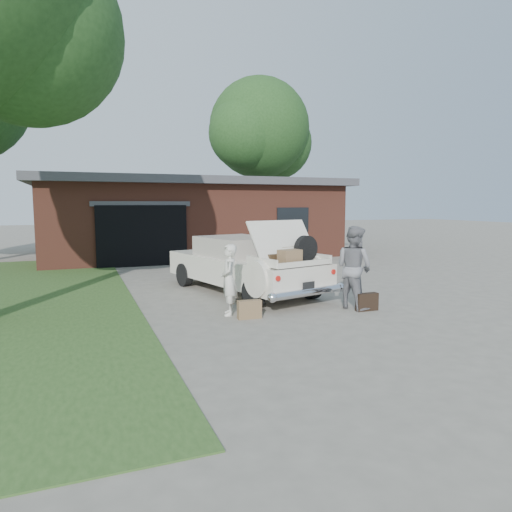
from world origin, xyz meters
name	(u,v)px	position (x,y,z in m)	size (l,w,h in m)	color
ground	(266,310)	(0.00, 0.00, 0.00)	(90.00, 90.00, 0.00)	gray
house	(188,217)	(0.98, 11.47, 1.67)	(12.80, 7.80, 3.30)	brown
tree_right	(261,133)	(6.98, 17.61, 6.54)	(6.96, 6.05, 9.85)	#38281E
sedan	(244,264)	(0.25, 2.05, 0.73)	(3.06, 5.25, 1.88)	silver
woman_left	(229,280)	(-0.85, -0.07, 0.72)	(0.53, 0.35, 1.44)	silver
woman_right	(354,267)	(1.84, -0.49, 0.89)	(0.87, 0.68, 1.79)	slate
suitcase_left	(249,309)	(-0.58, -0.52, 0.18)	(0.47, 0.15, 0.37)	olive
suitcase_right	(367,302)	(1.98, -0.80, 0.19)	(0.49, 0.15, 0.38)	black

